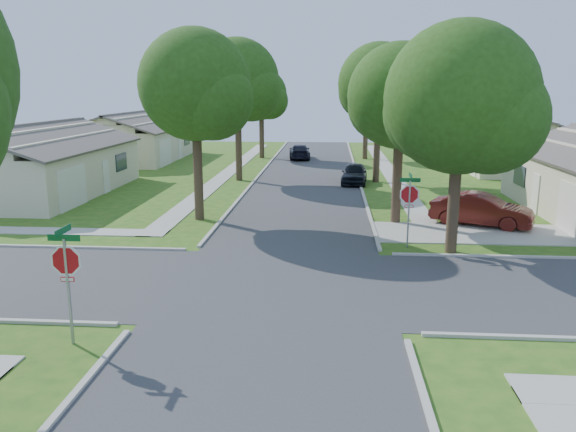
% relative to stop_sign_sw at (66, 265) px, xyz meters
% --- Properties ---
extents(ground, '(100.00, 100.00, 0.00)m').
position_rel_stop_sign_sw_xyz_m(ground, '(4.70, 4.70, -2.03)').
color(ground, '#2A5818').
rests_on(ground, ground).
extents(road_ns, '(7.00, 100.00, 0.02)m').
position_rel_stop_sign_sw_xyz_m(road_ns, '(4.70, 4.70, -2.03)').
color(road_ns, '#333335').
rests_on(road_ns, ground).
extents(sidewalk_ne, '(1.20, 40.00, 0.04)m').
position_rel_stop_sign_sw_xyz_m(sidewalk_ne, '(10.80, 30.70, -2.01)').
color(sidewalk_ne, '#9E9B91').
rests_on(sidewalk_ne, ground).
extents(sidewalk_nw, '(1.20, 40.00, 0.04)m').
position_rel_stop_sign_sw_xyz_m(sidewalk_nw, '(-1.40, 30.70, -2.01)').
color(sidewalk_nw, '#9E9B91').
rests_on(sidewalk_nw, ground).
extents(driveway, '(8.80, 3.60, 0.05)m').
position_rel_stop_sign_sw_xyz_m(driveway, '(12.60, 11.80, -2.01)').
color(driveway, '#9E9B91').
rests_on(driveway, ground).
extents(stop_sign_sw, '(1.05, 0.80, 2.98)m').
position_rel_stop_sign_sw_xyz_m(stop_sign_sw, '(0.00, 0.00, 0.00)').
color(stop_sign_sw, gray).
rests_on(stop_sign_sw, ground).
extents(stop_sign_ne, '(1.05, 0.80, 2.98)m').
position_rel_stop_sign_sw_xyz_m(stop_sign_ne, '(9.40, 9.40, 0.00)').
color(stop_sign_ne, gray).
rests_on(stop_sign_ne, ground).
extents(tree_e_near, '(4.97, 4.80, 8.28)m').
position_rel_stop_sign_sw_xyz_m(tree_e_near, '(9.45, 13.71, 3.61)').
color(tree_e_near, '#38281C').
rests_on(tree_e_near, ground).
extents(tree_e_mid, '(5.59, 5.40, 9.21)m').
position_rel_stop_sign_sw_xyz_m(tree_e_mid, '(9.46, 25.71, 4.22)').
color(tree_e_mid, '#38281C').
rests_on(tree_e_mid, ground).
extents(tree_e_far, '(5.17, 5.00, 8.72)m').
position_rel_stop_sign_sw_xyz_m(tree_e_far, '(9.45, 38.71, 3.95)').
color(tree_e_far, '#38281C').
rests_on(tree_e_far, ground).
extents(tree_w_near, '(5.38, 5.20, 8.97)m').
position_rel_stop_sign_sw_xyz_m(tree_w_near, '(0.06, 13.71, 4.08)').
color(tree_w_near, '#38281C').
rests_on(tree_w_near, ground).
extents(tree_w_mid, '(5.80, 5.60, 9.56)m').
position_rel_stop_sign_sw_xyz_m(tree_w_mid, '(0.06, 25.71, 4.46)').
color(tree_w_mid, '#38281C').
rests_on(tree_w_mid, ground).
extents(tree_w_far, '(4.76, 4.60, 8.04)m').
position_rel_stop_sign_sw_xyz_m(tree_w_far, '(0.05, 38.71, 3.48)').
color(tree_w_far, '#38281C').
rests_on(tree_w_far, ground).
extents(tree_ne_corner, '(5.80, 5.60, 8.66)m').
position_rel_stop_sign_sw_xyz_m(tree_ne_corner, '(11.06, 8.91, 3.56)').
color(tree_ne_corner, '#38281C').
rests_on(tree_ne_corner, ground).
extents(house_ne_far, '(8.42, 13.60, 4.23)m').
position_rel_stop_sign_sw_xyz_m(house_ne_far, '(20.69, 33.70, -0.51)').
color(house_ne_far, beige).
rests_on(house_ne_far, ground).
extents(house_nw_near, '(8.42, 13.60, 4.23)m').
position_rel_stop_sign_sw_xyz_m(house_nw_near, '(-11.29, 19.70, -0.51)').
color(house_nw_near, beige).
rests_on(house_nw_near, ground).
extents(house_nw_far, '(8.42, 13.60, 4.23)m').
position_rel_stop_sign_sw_xyz_m(house_nw_far, '(-11.29, 36.70, -0.51)').
color(house_nw_far, beige).
rests_on(house_nw_far, ground).
extents(car_driveway, '(4.76, 3.31, 1.49)m').
position_rel_stop_sign_sw_xyz_m(car_driveway, '(13.27, 13.40, -1.29)').
color(car_driveway, '#4B140F').
rests_on(car_driveway, ground).
extents(car_curb_east, '(1.97, 4.13, 1.36)m').
position_rel_stop_sign_sw_xyz_m(car_curb_east, '(7.90, 24.89, -1.35)').
color(car_curb_east, black).
rests_on(car_curb_east, ground).
extents(car_curb_west, '(2.17, 4.61, 1.30)m').
position_rel_stop_sign_sw_xyz_m(car_curb_west, '(3.50, 38.10, -1.38)').
color(car_curb_west, black).
rests_on(car_curb_west, ground).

